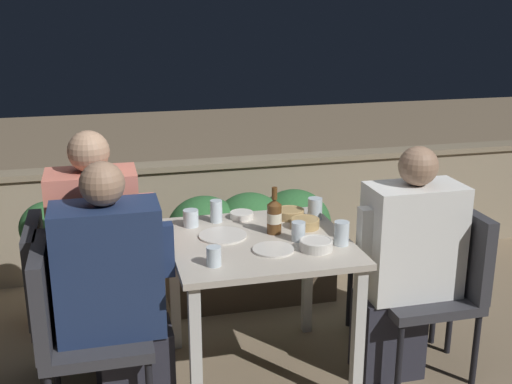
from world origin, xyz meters
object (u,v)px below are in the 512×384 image
(chair_left_far, at_px, (62,292))
(beer_bottle, at_px, (274,216))
(person_coral_top, at_px, (104,262))
(chair_right_far, at_px, (419,253))
(chair_right_near, at_px, (441,275))
(chair_left_near, at_px, (71,320))
(person_white_polo, at_px, (405,265))
(potted_plant, at_px, (51,252))
(person_navy_jumper, at_px, (118,296))

(chair_left_far, distance_m, beer_bottle, 1.08)
(person_coral_top, height_order, beer_bottle, person_coral_top)
(chair_left_far, height_order, chair_right_far, same)
(beer_bottle, bearing_deg, chair_right_near, -13.90)
(person_coral_top, height_order, chair_right_far, person_coral_top)
(person_coral_top, xyz_separation_m, chair_right_near, (1.65, -0.27, -0.13))
(chair_left_near, relative_size, chair_left_far, 1.00)
(person_coral_top, bearing_deg, person_white_polo, -10.61)
(chair_left_far, xyz_separation_m, potted_plant, (-0.09, 0.65, -0.05))
(person_white_polo, relative_size, chair_right_far, 1.38)
(chair_left_far, distance_m, person_white_polo, 1.67)
(chair_left_far, bearing_deg, person_coral_top, -0.00)
(person_white_polo, bearing_deg, person_coral_top, 169.39)
(person_navy_jumper, xyz_separation_m, beer_bottle, (0.78, 0.23, 0.23))
(chair_left_near, relative_size, person_navy_jumper, 0.71)
(chair_right_near, distance_m, chair_right_far, 0.30)
(person_navy_jumper, height_order, person_white_polo, person_navy_jumper)
(person_coral_top, distance_m, potted_plant, 0.74)
(chair_left_near, bearing_deg, person_white_polo, 1.01)
(person_navy_jumper, bearing_deg, chair_right_near, 1.01)
(potted_plant, bearing_deg, person_navy_jumper, -70.25)
(person_navy_jumper, bearing_deg, potted_plant, 109.75)
(chair_right_near, bearing_deg, chair_left_far, 171.69)
(chair_right_far, bearing_deg, chair_left_far, -179.26)
(person_navy_jumper, height_order, potted_plant, person_navy_jumper)
(chair_left_near, relative_size, person_white_polo, 0.72)
(chair_left_near, bearing_deg, beer_bottle, 13.26)
(person_navy_jumper, distance_m, potted_plant, 1.02)
(person_coral_top, bearing_deg, person_navy_jumper, -80.16)
(person_coral_top, xyz_separation_m, beer_bottle, (0.83, -0.07, 0.19))
(person_navy_jumper, xyz_separation_m, person_coral_top, (-0.05, 0.30, 0.04))
(chair_right_near, bearing_deg, chair_left_near, -179.10)
(beer_bottle, xyz_separation_m, potted_plant, (-1.12, 0.72, -0.37))
(chair_left_far, relative_size, chair_right_far, 1.00)
(chair_right_near, height_order, beer_bottle, beer_bottle)
(chair_left_far, xyz_separation_m, person_coral_top, (0.20, -0.00, 0.13))
(chair_left_far, bearing_deg, potted_plant, 97.64)
(chair_right_far, distance_m, potted_plant, 2.07)
(chair_left_near, relative_size, person_coral_top, 0.67)
(potted_plant, bearing_deg, person_white_polo, -28.04)
(chair_left_far, relative_size, beer_bottle, 3.65)
(potted_plant, bearing_deg, chair_left_near, -81.80)
(person_navy_jumper, xyz_separation_m, chair_right_far, (1.63, 0.32, -0.09))
(chair_right_far, xyz_separation_m, beer_bottle, (-0.85, -0.09, 0.32))
(person_coral_top, relative_size, person_white_polo, 1.08)
(chair_left_near, xyz_separation_m, person_navy_jumper, (0.20, -0.00, 0.09))
(chair_left_far, relative_size, chair_right_near, 1.00)
(person_white_polo, bearing_deg, potted_plant, 151.96)
(chair_right_near, bearing_deg, chair_right_far, 84.01)
(chair_left_near, distance_m, chair_right_near, 1.80)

